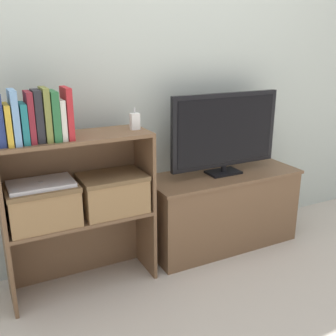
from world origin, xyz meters
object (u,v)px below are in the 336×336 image
object	(u,v)px
storage_basket_left	(43,203)
storage_basket_right	(113,191)
tv_stand	(222,209)
book_crimson	(67,113)
baby_monitor	(135,121)
tv	(225,132)
laptop	(41,184)
book_olive	(46,114)
book_ivory	(61,119)
book_teal	(23,123)
book_charcoal	(38,116)
book_forest	(54,116)
book_maroon	(30,117)
book_mustard	(7,125)
book_skyblue	(14,117)

from	to	relation	value
storage_basket_left	storage_basket_right	distance (m)	0.38
tv_stand	book_crimson	xyz separation A→B (m)	(-1.02, -0.09, 0.75)
baby_monitor	storage_basket_left	world-z (taller)	baby_monitor
tv	laptop	distance (m)	1.18
book_olive	book_ivory	size ratio (longest dim) A/B	1.31
book_ivory	book_teal	bearing A→B (deg)	180.00
book_charcoal	baby_monitor	bearing A→B (deg)	4.81
book_teal	book_ivory	size ratio (longest dim) A/B	0.97
tv_stand	book_forest	bearing A→B (deg)	-175.18
book_maroon	baby_monitor	xyz separation A→B (m)	(0.55, 0.04, -0.08)
book_charcoal	storage_basket_left	world-z (taller)	book_charcoal
tv	book_teal	xyz separation A→B (m)	(-1.23, -0.09, 0.18)
book_mustard	baby_monitor	size ratio (longest dim) A/B	1.60
book_teal	storage_basket_left	xyz separation A→B (m)	(0.05, 0.03, -0.43)
book_charcoal	storage_basket_left	bearing A→B (deg)	116.65
book_crimson	baby_monitor	xyz separation A→B (m)	(0.38, 0.04, -0.08)
book_crimson	storage_basket_right	distance (m)	0.51
book_crimson	laptop	xyz separation A→B (m)	(-0.16, 0.03, -0.35)
tv_stand	book_ivory	distance (m)	1.28
book_mustard	book_olive	world-z (taller)	book_olive
book_skyblue	book_forest	xyz separation A→B (m)	(0.18, 0.00, -0.01)
book_maroon	book_olive	size ratio (longest dim) A/B	0.94
storage_basket_right	laptop	xyz separation A→B (m)	(-0.38, 0.00, 0.11)
book_maroon	book_crimson	size ratio (longest dim) A/B	0.96
tv	book_skyblue	bearing A→B (deg)	-175.93
tv	book_skyblue	world-z (taller)	book_skyblue
book_maroon	book_ivory	distance (m)	0.15
book_charcoal	book_ivory	distance (m)	0.11
tv	book_crimson	size ratio (longest dim) A/B	3.04
book_crimson	storage_basket_right	world-z (taller)	book_crimson
book_olive	book_teal	bearing A→B (deg)	180.00
book_maroon	storage_basket_right	distance (m)	0.61
baby_monitor	storage_basket_right	size ratio (longest dim) A/B	0.33
laptop	book_charcoal	bearing A→B (deg)	-63.35
book_mustard	book_skyblue	xyz separation A→B (m)	(0.03, 0.00, 0.03)
book_mustard	book_skyblue	world-z (taller)	book_skyblue
book_charcoal	baby_monitor	distance (m)	0.53
tv_stand	book_forest	size ratio (longest dim) A/B	4.32
tv	storage_basket_left	world-z (taller)	tv
book_olive	storage_basket_left	world-z (taller)	book_olive
book_olive	storage_basket_left	size ratio (longest dim) A/B	0.72
book_charcoal	book_ivory	world-z (taller)	book_charcoal
storage_basket_right	book_forest	bearing A→B (deg)	-174.42
book_charcoal	laptop	xyz separation A→B (m)	(-0.01, 0.03, -0.35)
tv_stand	book_teal	xyz separation A→B (m)	(-1.23, -0.09, 0.72)
book_crimson	book_ivory	bearing A→B (deg)	180.00
tv_stand	tv	world-z (taller)	tv
tv	book_mustard	xyz separation A→B (m)	(-1.30, -0.09, 0.18)
book_ivory	book_crimson	bearing A→B (deg)	0.00
storage_basket_right	book_olive	bearing A→B (deg)	-175.05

